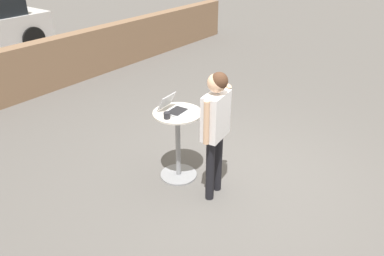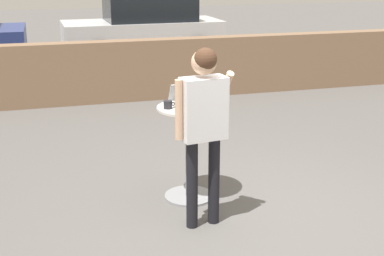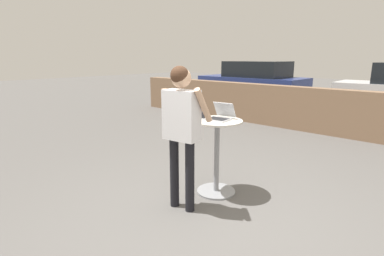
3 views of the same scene
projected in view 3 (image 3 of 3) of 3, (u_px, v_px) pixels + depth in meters
name	position (u px, v px, depth m)	size (l,w,h in m)	color
ground_plane	(209.00, 224.00, 3.35)	(50.00, 50.00, 0.00)	#5B5956
pavement_kerb	(347.00, 114.00, 6.90)	(13.49, 0.35, 1.09)	#84664C
cafe_table	(217.00, 151.00, 4.01)	(0.66, 0.66, 1.02)	gray
laptop	(220.00, 116.00, 3.95)	(0.33, 0.37, 0.22)	#B7BABF
coffee_mug	(204.00, 115.00, 4.04)	(0.12, 0.09, 0.08)	#232328
standing_person	(181.00, 120.00, 3.45)	(0.56, 0.42, 1.73)	black
parked_car_further_down	(253.00, 83.00, 11.39)	(3.98, 1.92, 1.67)	navy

